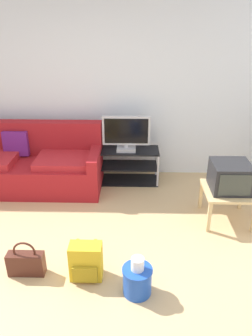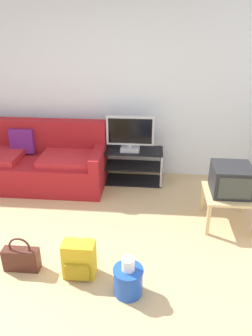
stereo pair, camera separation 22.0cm
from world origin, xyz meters
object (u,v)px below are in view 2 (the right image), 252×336
Objects in this scene: crt_tv at (231,180)px; cleaning_bucket at (128,279)px; flat_tv at (130,134)px; handbag at (21,258)px; tv_stand at (130,166)px; backpack at (79,260)px; couch at (34,163)px; side_table at (229,197)px.

crt_tv is 1.13× the size of cleaning_bucket.
handbag is (-0.92, -1.96, -0.63)m from flat_tv.
backpack is (-0.33, -2.02, -0.07)m from tv_stand.
crt_tv is 1.18× the size of backpack.
couch is 2.16× the size of tv_stand.
cleaning_bucket is at bearing -86.06° from tv_stand.
flat_tv is 1.63m from side_table.
cleaning_bucket is (0.15, -2.20, -0.09)m from tv_stand.
cleaning_bucket is at bearing -132.20° from side_table.
couch is at bearing -173.13° from flat_tv.
cleaning_bucket is at bearing -34.78° from backpack.
couch is 3.57× the size of side_table.
backpack is 0.99× the size of handbag.
side_table is at bearing -38.56° from tv_stand.
backpack is 0.96× the size of cleaning_bucket.
side_table is (1.24, -0.99, 0.10)m from tv_stand.
cleaning_bucket reaches higher than backpack.
crt_tv reaches higher than side_table.
side_table is (2.64, -0.80, 0.02)m from couch.
side_table is 1.54× the size of backpack.
side_table is (1.24, -0.97, -0.40)m from flat_tv.
backpack is at bearing -59.78° from couch.
handbag is at bearing -155.36° from side_table.
crt_tv is at bearing 90.00° from side_table.
flat_tv is 2.26m from handbag.
crt_tv is at bearing 48.18° from cleaning_bucket.
tv_stand reaches higher than side_table.
backpack is at bearing -2.90° from handbag.
crt_tv is at bearing 24.99° from handbag.
flat_tv is at bearing 6.87° from couch.
handbag is at bearing -75.22° from couch.
cleaning_bucket is (0.15, -2.18, -0.60)m from flat_tv.
tv_stand is at bearing 65.07° from handbag.
handbag is (-2.17, -1.01, -0.45)m from crt_tv.
crt_tv is 2.43m from handbag.
crt_tv is (1.24, -0.95, -0.18)m from flat_tv.
couch is 5.27× the size of cleaning_bucket.
flat_tv reaches higher than couch.
flat_tv is at bearing 93.98° from cleaning_bucket.
tv_stand reaches higher than cleaning_bucket.
cleaning_bucket is at bearing -131.82° from crt_tv.
crt_tv is (2.64, -0.79, 0.25)m from couch.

